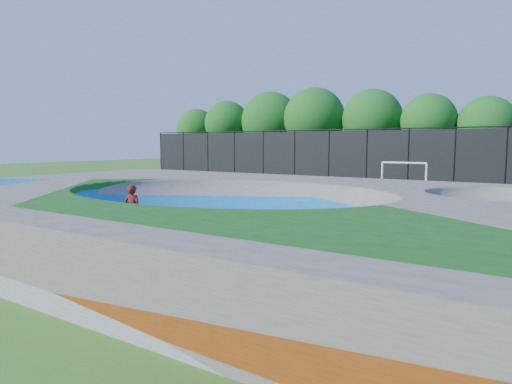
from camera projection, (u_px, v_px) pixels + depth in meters
ground at (224, 236)px, 14.48m from camera, size 120.00×120.00×0.00m
skate_deck at (224, 213)px, 14.40m from camera, size 22.00×14.00×1.50m
skater at (133, 210)px, 14.64m from camera, size 0.67×0.52×1.61m
skateboard at (134, 234)px, 14.72m from camera, size 0.80×0.31×0.05m
soccer_goal at (404, 171)px, 27.82m from camera, size 2.78×0.12×1.83m
fence at (408, 156)px, 31.66m from camera, size 48.09×0.09×4.04m
treeline at (397, 118)px, 36.83m from camera, size 52.36×7.02×8.20m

